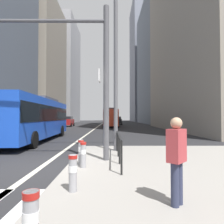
{
  "coord_description": "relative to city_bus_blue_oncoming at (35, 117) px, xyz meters",
  "views": [
    {
      "loc": [
        2.5,
        -7.34,
        1.79
      ],
      "look_at": [
        2.71,
        32.81,
        2.84
      ],
      "focal_mm": 31.64,
      "sensor_mm": 36.0,
      "label": 1
    }
  ],
  "objects": [
    {
      "name": "traffic_signal_gantry",
      "position": [
        3.78,
        -7.3,
        2.24
      ],
      "size": [
        5.44,
        0.65,
        6.0
      ],
      "color": "#515156",
      "rests_on": "median_island"
    },
    {
      "name": "office_tower_left_far",
      "position": [
        -12.76,
        56.42,
        16.18
      ],
      "size": [
        11.68,
        19.86,
        36.03
      ],
      "primitive_type": "cube",
      "color": "#9E9EA3",
      "rests_on": "ground"
    },
    {
      "name": "office_tower_left_mid",
      "position": [
        -12.76,
        32.1,
        12.79
      ],
      "size": [
        11.67,
        17.44,
        29.26
      ],
      "primitive_type": "cube",
      "color": "gray",
      "rests_on": "ground"
    },
    {
      "name": "office_tower_right_far",
      "position": [
        20.24,
        67.35,
        22.9
      ],
      "size": [
        11.39,
        20.39,
        49.47
      ],
      "primitive_type": "cube",
      "color": "slate",
      "rests_on": "ground"
    },
    {
      "name": "city_bus_red_receding",
      "position": [
        5.73,
        21.93,
        -0.0
      ],
      "size": [
        2.71,
        10.92,
        3.4
      ],
      "color": "red",
      "rests_on": "ground"
    },
    {
      "name": "car_receding_far",
      "position": [
        6.18,
        41.25,
        -0.85
      ],
      "size": [
        2.12,
        4.21,
        1.94
      ],
      "color": "#232838",
      "rests_on": "ground"
    },
    {
      "name": "city_bus_blue_oncoming",
      "position": [
        0.0,
        0.0,
        0.0
      ],
      "size": [
        2.93,
        11.27,
        3.4
      ],
      "color": "blue",
      "rests_on": "ground"
    },
    {
      "name": "car_receding_near",
      "position": [
        7.34,
        32.27,
        -0.85
      ],
      "size": [
        2.07,
        4.16,
        1.94
      ],
      "color": "black",
      "rests_on": "ground"
    },
    {
      "name": "median_island",
      "position": [
        8.74,
        -8.56,
        -1.76
      ],
      "size": [
        9.0,
        10.0,
        0.15
      ],
      "primitive_type": "cube",
      "color": "gray",
      "rests_on": "ground"
    },
    {
      "name": "bollard_back",
      "position": [
        4.69,
        -7.97,
        -1.21
      ],
      "size": [
        0.2,
        0.2,
        0.85
      ],
      "color": "#99999E",
      "rests_on": "median_island"
    },
    {
      "name": "bollard_right",
      "position": [
        4.83,
        -8.41,
        -1.22
      ],
      "size": [
        0.2,
        0.2,
        0.83
      ],
      "color": "#99999E",
      "rests_on": "median_island"
    },
    {
      "name": "pedestrian_railing",
      "position": [
        6.04,
        -7.28,
        -0.97
      ],
      "size": [
        0.06,
        3.98,
        0.98
      ],
      "color": "black",
      "rests_on": "median_island"
    },
    {
      "name": "bollard_front",
      "position": [
        4.8,
        -12.56,
        -1.25
      ],
      "size": [
        0.2,
        0.2,
        0.78
      ],
      "color": "#99999E",
      "rests_on": "median_island"
    },
    {
      "name": "lane_centre_line",
      "position": [
        3.24,
        22.44,
        -1.83
      ],
      "size": [
        0.2,
        80.0,
        0.01
      ],
      "primitive_type": "cube",
      "color": "beige",
      "rests_on": "ground"
    },
    {
      "name": "bollard_left",
      "position": [
        4.89,
        -10.49,
        -1.24
      ],
      "size": [
        0.2,
        0.2,
        0.8
      ],
      "color": "#99999E",
      "rests_on": "median_island"
    },
    {
      "name": "ground_plane",
      "position": [
        3.24,
        12.44,
        -1.84
      ],
      "size": [
        160.0,
        160.0,
        0.0
      ],
      "primitive_type": "plane",
      "color": "#28282B"
    },
    {
      "name": "office_tower_right_mid",
      "position": [
        20.24,
        40.89,
        15.48
      ],
      "size": [
        10.68,
        25.62,
        34.64
      ],
      "primitive_type": "cube",
      "color": "slate",
      "rests_on": "ground"
    },
    {
      "name": "street_lamp_post",
      "position": [
        5.97,
        -5.16,
        3.45
      ],
      "size": [
        5.5,
        0.32,
        8.0
      ],
      "color": "#56565B",
      "rests_on": "median_island"
    },
    {
      "name": "car_oncoming_mid",
      "position": [
        -2.64,
        23.45,
        -0.85
      ],
      "size": [
        2.06,
        4.03,
        1.94
      ],
      "color": "maroon",
      "rests_on": "ground"
    },
    {
      "name": "pedestrian_waiting",
      "position": [
        6.97,
        -11.18,
        -0.78
      ],
      "size": [
        0.43,
        0.44,
        1.64
      ],
      "color": "#2D334C",
      "rests_on": "median_island"
    }
  ]
}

